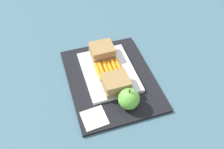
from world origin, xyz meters
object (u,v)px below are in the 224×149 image
at_px(sandwich_half_left, 102,51).
at_px(paper_napkin, 94,118).
at_px(food_tray, 109,72).
at_px(carrot_sticks_bundle, 109,69).
at_px(apple, 129,99).
at_px(sandwich_half_right, 116,83).

xyz_separation_m(sandwich_half_left, paper_napkin, (0.24, -0.09, -0.03)).
distance_m(food_tray, paper_napkin, 0.19).
distance_m(carrot_sticks_bundle, apple, 0.15).
bearing_deg(paper_napkin, sandwich_half_left, 158.56).
distance_m(food_tray, sandwich_half_right, 0.08).
bearing_deg(sandwich_half_left, food_tray, 0.00).
bearing_deg(sandwich_half_right, sandwich_half_left, 180.00).
bearing_deg(food_tray, sandwich_half_right, 0.00).
xyz_separation_m(sandwich_half_left, apple, (0.22, 0.02, -0.00)).
xyz_separation_m(sandwich_half_left, sandwich_half_right, (0.16, 0.00, 0.00)).
bearing_deg(carrot_sticks_bundle, sandwich_half_left, -179.82).
bearing_deg(food_tray, sandwich_half_left, 180.00).
height_order(food_tray, paper_napkin, food_tray).
bearing_deg(sandwich_half_right, paper_napkin, -48.74).
relative_size(food_tray, apple, 2.99).
xyz_separation_m(sandwich_half_right, paper_napkin, (0.08, -0.09, -0.03)).
distance_m(sandwich_half_right, carrot_sticks_bundle, 0.08).
distance_m(sandwich_half_right, paper_napkin, 0.13).
relative_size(carrot_sticks_bundle, paper_napkin, 1.24).
xyz_separation_m(food_tray, carrot_sticks_bundle, (0.00, 0.00, 0.01)).
height_order(sandwich_half_left, sandwich_half_right, same).
relative_size(sandwich_half_right, carrot_sticks_bundle, 0.92).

